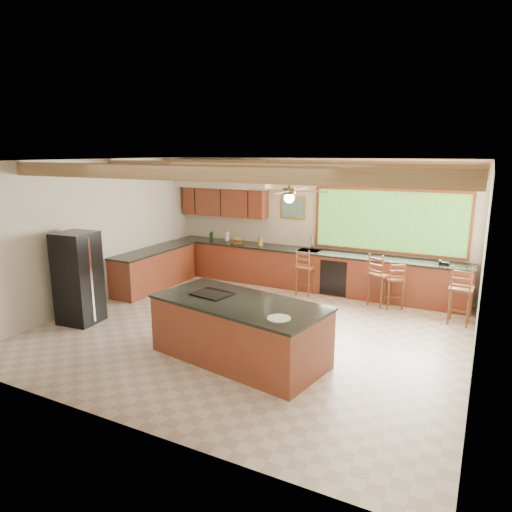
% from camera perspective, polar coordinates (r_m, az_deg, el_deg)
% --- Properties ---
extents(ground, '(7.20, 7.20, 0.00)m').
position_cam_1_polar(ground, '(8.31, -0.68, -9.31)').
color(ground, beige).
rests_on(ground, ground).
extents(room_shell, '(7.27, 6.54, 3.02)m').
position_cam_1_polar(room_shell, '(8.40, 0.33, 6.57)').
color(room_shell, beige).
rests_on(room_shell, ground).
extents(counter_run, '(7.12, 3.10, 1.23)m').
position_cam_1_polar(counter_run, '(10.66, 1.71, -1.65)').
color(counter_run, brown).
rests_on(counter_run, ground).
extents(island, '(2.86, 1.71, 0.95)m').
position_cam_1_polar(island, '(7.10, -2.09, -9.21)').
color(island, brown).
rests_on(island, ground).
extents(refrigerator, '(0.73, 0.72, 1.72)m').
position_cam_1_polar(refrigerator, '(9.07, -21.33, -2.58)').
color(refrigerator, black).
rests_on(refrigerator, ground).
extents(bar_stool_a, '(0.40, 0.40, 1.06)m').
position_cam_1_polar(bar_stool_a, '(10.16, 6.10, -1.50)').
color(bar_stool_a, brown).
rests_on(bar_stool_a, ground).
extents(bar_stool_b, '(0.53, 0.53, 1.12)m').
position_cam_1_polar(bar_stool_b, '(9.70, 15.20, -2.35)').
color(bar_stool_b, brown).
rests_on(bar_stool_b, ground).
extents(bar_stool_c, '(0.49, 0.49, 1.03)m').
position_cam_1_polar(bar_stool_c, '(9.67, 16.87, -2.85)').
color(bar_stool_c, brown).
rests_on(bar_stool_c, ground).
extents(bar_stool_d, '(0.43, 0.43, 1.13)m').
position_cam_1_polar(bar_stool_d, '(9.18, 24.26, -3.87)').
color(bar_stool_d, brown).
rests_on(bar_stool_d, ground).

